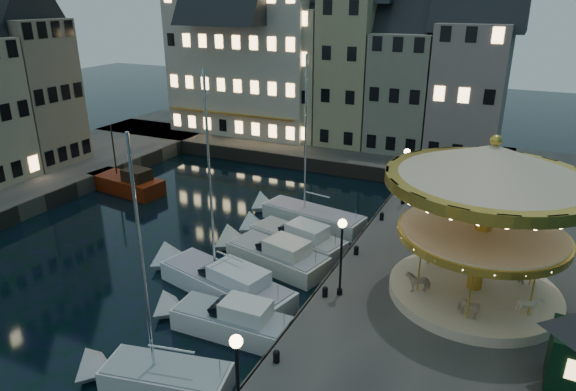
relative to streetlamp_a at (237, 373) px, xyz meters
The scene contains 29 objects.
ground 12.21m from the streetlamp_a, 128.66° to the left, with size 160.00×160.00×0.00m, color black.
quay_east 16.81m from the streetlamp_a, 65.61° to the left, with size 16.00×56.00×1.30m, color #474442.
quay_north 40.14m from the streetlamp_a, 112.33° to the left, with size 44.00×12.00×1.30m, color #474442.
quaywall_e 15.42m from the streetlamp_a, 94.57° to the left, with size 0.15×44.00×1.30m, color #47423A.
quaywall_n 33.86m from the streetlamp_a, 113.06° to the left, with size 48.00×0.15×1.30m, color #47423A.
quaywall_w 27.70m from the streetlamp_a, 156.42° to the left, with size 0.15×44.00×1.30m, color #47423A.
streetlamp_a is the anchor object (origin of this frame).
streetlamp_b 10.00m from the streetlamp_a, 90.00° to the left, with size 0.44×0.44×4.17m.
streetlamp_c 23.50m from the streetlamp_a, 90.00° to the left, with size 0.44×0.44×4.17m.
bollard_a 4.71m from the streetlamp_a, 98.53° to the left, with size 0.30×0.30×0.57m.
bollard_b 9.82m from the streetlamp_a, 93.61° to the left, with size 0.30×0.30×0.57m.
bollard_c 14.71m from the streetlamp_a, 92.37° to the left, with size 0.30×0.30×0.57m.
bollard_d 20.15m from the streetlamp_a, 91.72° to the left, with size 0.30×0.30×0.57m.
townhouse_na 47.41m from the streetlamp_a, 124.40° to the left, with size 5.50×8.00×12.80m.
townhouse_nb 44.62m from the streetlamp_a, 118.58° to the left, with size 6.16×8.00×13.80m.
townhouse_nc 42.13m from the streetlamp_a, 111.29° to the left, with size 6.82×8.00×14.80m.
townhouse_nd 40.47m from the streetlamp_a, 103.62° to the left, with size 5.50×8.00×15.80m.
townhouse_ne 39.38m from the streetlamp_a, 95.86° to the left, with size 6.16×8.00×12.80m.
townhouse_nf 39.29m from the streetlamp_a, 86.99° to the left, with size 6.82×8.00×13.80m.
townhouse_wc 38.99m from the streetlamp_a, 149.00° to the left, with size 8.80×5.50×14.20m.
hotel_corner 44.76m from the streetlamp_a, 118.53° to the left, with size 17.60×9.00×16.80m.
motorboat_a 6.53m from the streetlamp_a, 161.07° to the left, with size 6.43×3.18×10.57m.
motorboat_b 8.57m from the streetlamp_a, 125.55° to the left, with size 7.10×2.18×2.15m.
motorboat_c 12.02m from the streetlamp_a, 125.60° to the left, with size 9.38×4.44×12.45m.
motorboat_d 14.95m from the streetlamp_a, 112.63° to the left, with size 7.50×3.96×2.15m.
motorboat_e 17.33m from the streetlamp_a, 108.66° to the left, with size 7.62×3.82×2.15m.
motorboat_f 21.33m from the streetlamp_a, 107.07° to the left, with size 8.69×3.54×11.49m.
red_fishing_boat 29.84m from the streetlamp_a, 138.95° to the left, with size 7.26×3.30×5.80m.
carousel 14.39m from the streetlamp_a, 64.15° to the left, with size 9.57×9.57×8.37m.
Camera 1 is at (14.42, -20.45, 15.43)m, focal length 32.00 mm.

